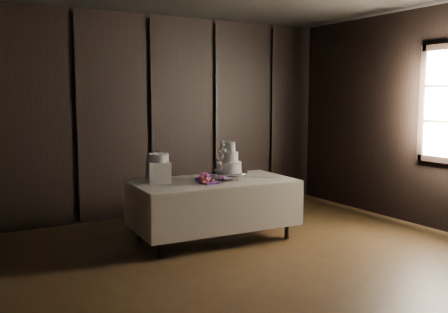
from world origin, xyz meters
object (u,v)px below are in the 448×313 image
Objects in this scene: bouquet at (204,179)px; display_table at (214,207)px; small_cake at (158,158)px; cake_stand at (229,175)px; wedding_cake at (228,160)px; box_pedestal at (159,172)px.

display_table is at bearing 33.92° from bouquet.
cake_stand is at bearing -13.44° from small_cake.
display_table is 5.54× the size of bouquet.
small_cake is (-0.44, 0.35, 0.24)m from bouquet.
cake_stand is 0.20m from wedding_cake.
box_pedestal is at bearing 0.00° from small_cake.
box_pedestal is (-0.87, 0.21, 0.08)m from cake_stand.
bouquet is (-0.21, -0.14, 0.40)m from display_table.
box_pedestal reaches higher than bouquet.
small_cake is at bearing 0.00° from box_pedestal.
bouquet reaches higher than cake_stand.
display_table is 0.45m from cake_stand.
bouquet is at bearing -161.92° from cake_stand.
small_cake is (-0.84, 0.22, 0.06)m from wedding_cake.
bouquet is at bearing -38.42° from box_pedestal.
display_table is at bearing 179.99° from cake_stand.
box_pedestal is 0.18m from small_cake.
box_pedestal is 1.03× the size of small_cake.
box_pedestal reaches higher than cake_stand.
small_cake reaches higher than bouquet.
wedding_cake is at bearing -1.98° from display_table.
cake_stand is 0.45m from bouquet.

